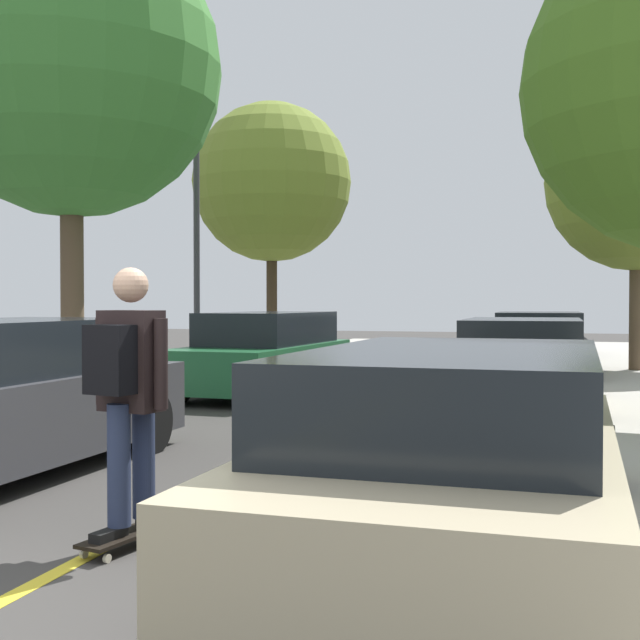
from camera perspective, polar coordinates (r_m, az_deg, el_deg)
center_line at (r=8.24m, az=-4.01°, el=-9.94°), size 0.12×39.20×0.01m
parked_car_left_near at (r=14.41m, az=-3.79°, el=-2.31°), size 1.98×4.55×1.42m
parked_car_right_nearest at (r=5.31m, az=9.42°, el=-9.03°), size 2.02×4.64×1.32m
parked_car_right_near at (r=12.25m, az=13.85°, el=-3.15°), size 1.96×4.19×1.36m
parked_car_right_far at (r=17.77m, az=14.87°, el=-1.75°), size 2.11×4.29×1.39m
parked_car_right_farthest at (r=23.73m, az=15.44°, el=-1.09°), size 1.92×4.26×1.29m
street_tree_left_nearest at (r=13.25m, az=-16.84°, el=16.37°), size 4.45×4.45×7.17m
street_tree_left_near at (r=20.57m, az=-3.36°, el=9.44°), size 3.90×3.90×6.35m
street_tree_right_near at (r=19.14m, az=21.11°, el=8.97°), size 3.90×3.90×6.02m
streetlamp at (r=16.05m, az=-8.53°, el=8.46°), size 0.36×0.24×6.13m
skateboard at (r=5.72m, az=-12.86°, el=-14.16°), size 0.37×0.87×0.10m
skateboarder at (r=5.52m, az=-13.14°, el=-4.28°), size 0.59×0.71×1.73m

